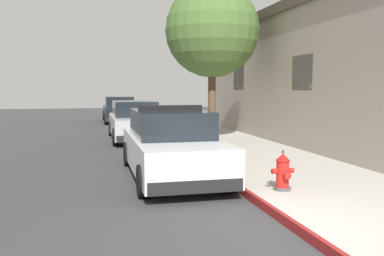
% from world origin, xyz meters
% --- Properties ---
extents(ground_plane, '(34.37, 60.00, 0.20)m').
position_xyz_m(ground_plane, '(-4.25, 10.00, -0.10)').
color(ground_plane, '#353538').
extents(sidewalk_pavement, '(3.49, 60.00, 0.15)m').
position_xyz_m(sidewalk_pavement, '(1.75, 10.00, 0.08)').
color(sidewalk_pavement, '#ADA89E').
rests_on(sidewalk_pavement, ground).
extents(curb_painted_edge, '(0.08, 60.00, 0.15)m').
position_xyz_m(curb_painted_edge, '(-0.04, 10.00, 0.08)').
color(curb_painted_edge, maroon).
rests_on(curb_painted_edge, ground).
extents(police_cruiser, '(1.94, 4.84, 1.68)m').
position_xyz_m(police_cruiser, '(-1.09, 4.48, 0.74)').
color(police_cruiser, white).
rests_on(police_cruiser, ground).
extents(parked_car_silver_ahead, '(1.94, 4.84, 1.56)m').
position_xyz_m(parked_car_silver_ahead, '(-1.20, 11.92, 0.74)').
color(parked_car_silver_ahead, '#B2B5BA').
rests_on(parked_car_silver_ahead, ground).
extents(parked_car_dark_far, '(1.94, 4.84, 1.56)m').
position_xyz_m(parked_car_dark_far, '(-1.24, 21.17, 0.74)').
color(parked_car_dark_far, black).
rests_on(parked_car_dark_far, ground).
extents(fire_hydrant, '(0.44, 0.40, 0.76)m').
position_xyz_m(fire_hydrant, '(0.62, 2.12, 0.50)').
color(fire_hydrant, '#4C4C51').
rests_on(fire_hydrant, sidewalk_pavement).
extents(street_tree, '(3.37, 3.37, 5.68)m').
position_xyz_m(street_tree, '(1.37, 9.59, 4.13)').
color(street_tree, brown).
rests_on(street_tree, sidewalk_pavement).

